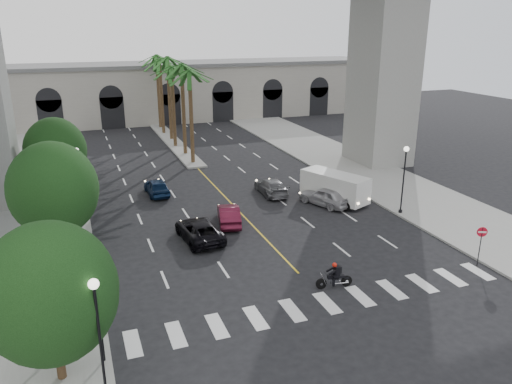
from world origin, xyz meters
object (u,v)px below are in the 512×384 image
(traffic_signal_near, at_px, (99,312))
(car_b, at_px, (229,215))
(car_d, at_px, (271,187))
(cargo_van, at_px, (335,186))
(traffic_signal_far, at_px, (93,270))
(pedestrian_b, at_px, (25,270))
(lamp_post_left_near, at_px, (99,331))
(motorcycle_rider, at_px, (335,276))
(do_not_enter_sign, at_px, (481,238))
(car_e, at_px, (157,187))
(lamp_post_left_far, at_px, (79,176))
(pedestrian_a, at_px, (22,265))
(lamp_post_right, at_px, (404,174))
(car_a, at_px, (325,196))
(car_c, at_px, (199,230))

(traffic_signal_near, relative_size, car_b, 0.86)
(car_d, distance_m, cargo_van, 5.56)
(traffic_signal_far, bearing_deg, traffic_signal_near, -90.00)
(traffic_signal_far, xyz_separation_m, pedestrian_b, (-3.46, 4.20, -1.40))
(traffic_signal_far, bearing_deg, car_d, 43.50)
(lamp_post_left_near, relative_size, traffic_signal_near, 1.47)
(motorcycle_rider, bearing_deg, do_not_enter_sign, 3.74)
(do_not_enter_sign, bearing_deg, car_e, 152.89)
(lamp_post_left_far, relative_size, pedestrian_a, 2.71)
(lamp_post_left_far, xyz_separation_m, car_b, (9.90, -5.21, -2.52))
(lamp_post_left_far, distance_m, lamp_post_right, 24.16)
(car_a, distance_m, car_c, 11.61)
(car_e, bearing_deg, do_not_enter_sign, 126.17)
(car_d, height_order, car_e, car_e)
(lamp_post_right, distance_m, car_e, 20.27)
(car_b, bearing_deg, cargo_van, -158.58)
(traffic_signal_near, relative_size, traffic_signal_far, 1.00)
(lamp_post_left_near, xyz_separation_m, cargo_van, (19.43, 17.25, -1.88))
(traffic_signal_near, bearing_deg, lamp_post_right, 24.82)
(lamp_post_left_near, height_order, car_a, lamp_post_left_near)
(motorcycle_rider, xyz_separation_m, car_d, (2.74, 16.12, -0.01))
(lamp_post_right, height_order, car_c, lamp_post_right)
(car_a, relative_size, cargo_van, 0.74)
(motorcycle_rider, bearing_deg, lamp_post_left_far, 136.15)
(car_c, relative_size, car_d, 1.08)
(traffic_signal_near, distance_m, pedestrian_b, 9.01)
(lamp_post_left_far, distance_m, do_not_enter_sign, 27.70)
(motorcycle_rider, height_order, pedestrian_a, pedestrian_a)
(car_c, bearing_deg, do_not_enter_sign, 141.98)
(lamp_post_left_far, distance_m, pedestrian_a, 10.50)
(car_b, xyz_separation_m, pedestrian_a, (-13.48, -4.45, 0.44))
(cargo_van, distance_m, pedestrian_a, 23.76)
(car_b, height_order, pedestrian_a, pedestrian_a)
(traffic_signal_near, bearing_deg, car_d, 50.46)
(lamp_post_left_far, bearing_deg, car_a, -12.78)
(pedestrian_b, bearing_deg, traffic_signal_near, -41.14)
(car_a, xyz_separation_m, car_d, (-3.02, 4.12, -0.09))
(car_c, xyz_separation_m, pedestrian_b, (-10.52, -3.03, 0.41))
(lamp_post_left_near, relative_size, car_b, 1.26)
(traffic_signal_near, distance_m, car_c, 13.40)
(lamp_post_left_far, bearing_deg, car_c, -45.40)
(lamp_post_left_far, relative_size, pedestrian_b, 2.79)
(pedestrian_a, bearing_deg, car_b, -5.44)
(car_c, xyz_separation_m, pedestrian_a, (-10.74, -2.39, 0.44))
(lamp_post_left_near, xyz_separation_m, pedestrian_b, (-3.36, 10.70, -2.11))
(car_d, bearing_deg, lamp_post_left_near, 56.17)
(pedestrian_b, relative_size, do_not_enter_sign, 0.76)
(lamp_post_left_near, bearing_deg, car_a, 42.54)
(traffic_signal_far, height_order, pedestrian_a, traffic_signal_far)
(lamp_post_right, height_order, car_b, lamp_post_right)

